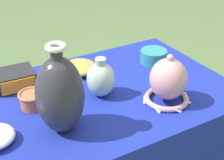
{
  "coord_description": "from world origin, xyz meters",
  "views": [
    {
      "loc": [
        -0.51,
        -1.05,
        1.42
      ],
      "look_at": [
        0.03,
        -0.12,
        0.81
      ],
      "focal_mm": 55.0,
      "sensor_mm": 36.0,
      "label": 1
    }
  ],
  "objects_px": {
    "vase_tall_bulbous": "(60,95)",
    "mosaic_tile_box": "(15,79)",
    "cup_wide_terracotta": "(32,99)",
    "vase_dome_bell": "(168,82)",
    "jar_round_celadon": "(101,79)",
    "bowl_shallow_ochre": "(79,67)",
    "pot_squat_teal": "(153,56)"
  },
  "relations": [
    {
      "from": "vase_tall_bulbous",
      "to": "mosaic_tile_box",
      "type": "bearing_deg",
      "value": 98.59
    },
    {
      "from": "vase_tall_bulbous",
      "to": "cup_wide_terracotta",
      "type": "height_order",
      "value": "vase_tall_bulbous"
    },
    {
      "from": "vase_tall_bulbous",
      "to": "cup_wide_terracotta",
      "type": "bearing_deg",
      "value": 103.33
    },
    {
      "from": "mosaic_tile_box",
      "to": "cup_wide_terracotta",
      "type": "xyz_separation_m",
      "value": [
        0.01,
        -0.19,
        -0.0
      ]
    },
    {
      "from": "vase_dome_bell",
      "to": "jar_round_celadon",
      "type": "distance_m",
      "value": 0.26
    },
    {
      "from": "vase_dome_bell",
      "to": "bowl_shallow_ochre",
      "type": "bearing_deg",
      "value": 116.32
    },
    {
      "from": "vase_tall_bulbous",
      "to": "jar_round_celadon",
      "type": "xyz_separation_m",
      "value": [
        0.22,
        0.13,
        -0.07
      ]
    },
    {
      "from": "vase_tall_bulbous",
      "to": "mosaic_tile_box",
      "type": "distance_m",
      "value": 0.39
    },
    {
      "from": "vase_tall_bulbous",
      "to": "jar_round_celadon",
      "type": "height_order",
      "value": "vase_tall_bulbous"
    },
    {
      "from": "cup_wide_terracotta",
      "to": "mosaic_tile_box",
      "type": "bearing_deg",
      "value": 93.79
    },
    {
      "from": "cup_wide_terracotta",
      "to": "vase_tall_bulbous",
      "type": "bearing_deg",
      "value": -76.67
    },
    {
      "from": "vase_tall_bulbous",
      "to": "cup_wide_terracotta",
      "type": "xyz_separation_m",
      "value": [
        -0.04,
        0.19,
        -0.11
      ]
    },
    {
      "from": "cup_wide_terracotta",
      "to": "bowl_shallow_ochre",
      "type": "xyz_separation_m",
      "value": [
        0.27,
        0.17,
        -0.01
      ]
    },
    {
      "from": "vase_tall_bulbous",
      "to": "cup_wide_terracotta",
      "type": "relative_size",
      "value": 3.01
    },
    {
      "from": "jar_round_celadon",
      "to": "bowl_shallow_ochre",
      "type": "bearing_deg",
      "value": 87.94
    },
    {
      "from": "vase_dome_bell",
      "to": "bowl_shallow_ochre",
      "type": "distance_m",
      "value": 0.44
    },
    {
      "from": "mosaic_tile_box",
      "to": "bowl_shallow_ochre",
      "type": "height_order",
      "value": "mosaic_tile_box"
    },
    {
      "from": "vase_tall_bulbous",
      "to": "mosaic_tile_box",
      "type": "relative_size",
      "value": 1.93
    },
    {
      "from": "vase_tall_bulbous",
      "to": "bowl_shallow_ochre",
      "type": "xyz_separation_m",
      "value": [
        0.23,
        0.35,
        -0.12
      ]
    },
    {
      "from": "vase_dome_bell",
      "to": "pot_squat_teal",
      "type": "relative_size",
      "value": 1.63
    },
    {
      "from": "vase_tall_bulbous",
      "to": "pot_squat_teal",
      "type": "height_order",
      "value": "vase_tall_bulbous"
    },
    {
      "from": "mosaic_tile_box",
      "to": "pot_squat_teal",
      "type": "height_order",
      "value": "mosaic_tile_box"
    },
    {
      "from": "jar_round_celadon",
      "to": "cup_wide_terracotta",
      "type": "relative_size",
      "value": 1.53
    },
    {
      "from": "mosaic_tile_box",
      "to": "cup_wide_terracotta",
      "type": "height_order",
      "value": "mosaic_tile_box"
    },
    {
      "from": "mosaic_tile_box",
      "to": "pot_squat_teal",
      "type": "distance_m",
      "value": 0.64
    },
    {
      "from": "mosaic_tile_box",
      "to": "cup_wide_terracotta",
      "type": "bearing_deg",
      "value": -82.81
    },
    {
      "from": "cup_wide_terracotta",
      "to": "bowl_shallow_ochre",
      "type": "relative_size",
      "value": 0.67
    },
    {
      "from": "vase_dome_bell",
      "to": "cup_wide_terracotta",
      "type": "height_order",
      "value": "vase_dome_bell"
    },
    {
      "from": "vase_dome_bell",
      "to": "mosaic_tile_box",
      "type": "bearing_deg",
      "value": 139.38
    },
    {
      "from": "vase_dome_bell",
      "to": "cup_wide_terracotta",
      "type": "xyz_separation_m",
      "value": [
        -0.47,
        0.22,
        -0.05
      ]
    },
    {
      "from": "jar_round_celadon",
      "to": "cup_wide_terracotta",
      "type": "bearing_deg",
      "value": 168.44
    },
    {
      "from": "mosaic_tile_box",
      "to": "bowl_shallow_ochre",
      "type": "bearing_deg",
      "value": -0.87
    }
  ]
}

